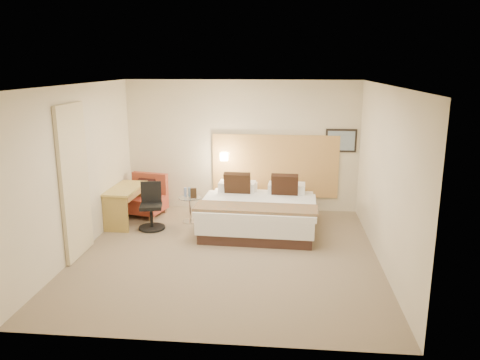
# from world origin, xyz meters

# --- Properties ---
(floor) EXTENTS (4.80, 5.00, 0.02)m
(floor) POSITION_xyz_m (0.00, 0.00, -0.01)
(floor) COLOR #7D6B54
(floor) RESTS_ON ground
(ceiling) EXTENTS (4.80, 5.00, 0.02)m
(ceiling) POSITION_xyz_m (0.00, 0.00, 2.71)
(ceiling) COLOR white
(ceiling) RESTS_ON floor
(wall_back) EXTENTS (4.80, 0.02, 2.70)m
(wall_back) POSITION_xyz_m (0.00, 2.51, 1.35)
(wall_back) COLOR beige
(wall_back) RESTS_ON floor
(wall_front) EXTENTS (4.80, 0.02, 2.70)m
(wall_front) POSITION_xyz_m (0.00, -2.51, 1.35)
(wall_front) COLOR beige
(wall_front) RESTS_ON floor
(wall_left) EXTENTS (0.02, 5.00, 2.70)m
(wall_left) POSITION_xyz_m (-2.41, 0.00, 1.35)
(wall_left) COLOR beige
(wall_left) RESTS_ON floor
(wall_right) EXTENTS (0.02, 5.00, 2.70)m
(wall_right) POSITION_xyz_m (2.41, 0.00, 1.35)
(wall_right) COLOR beige
(wall_right) RESTS_ON floor
(headboard_panel) EXTENTS (2.60, 0.04, 1.30)m
(headboard_panel) POSITION_xyz_m (0.70, 2.47, 0.95)
(headboard_panel) COLOR tan
(headboard_panel) RESTS_ON wall_back
(art_frame) EXTENTS (0.62, 0.03, 0.47)m
(art_frame) POSITION_xyz_m (2.02, 2.48, 1.50)
(art_frame) COLOR black
(art_frame) RESTS_ON wall_back
(art_canvas) EXTENTS (0.54, 0.01, 0.39)m
(art_canvas) POSITION_xyz_m (2.02, 2.46, 1.50)
(art_canvas) COLOR gray
(art_canvas) RESTS_ON wall_back
(lamp_arm) EXTENTS (0.02, 0.12, 0.02)m
(lamp_arm) POSITION_xyz_m (-0.35, 2.42, 1.15)
(lamp_arm) COLOR silver
(lamp_arm) RESTS_ON wall_back
(lamp_shade) EXTENTS (0.15, 0.15, 0.15)m
(lamp_shade) POSITION_xyz_m (-0.35, 2.36, 1.15)
(lamp_shade) COLOR #FFEDC6
(lamp_shade) RESTS_ON wall_back
(curtain) EXTENTS (0.06, 0.90, 2.42)m
(curtain) POSITION_xyz_m (-2.36, -0.25, 1.22)
(curtain) COLOR beige
(curtain) RESTS_ON wall_left
(bottle_a) EXTENTS (0.06, 0.06, 0.18)m
(bottle_a) POSITION_xyz_m (-1.01, 1.56, 0.59)
(bottle_a) COLOR #90A8DF
(bottle_a) RESTS_ON side_table
(bottle_b) EXTENTS (0.06, 0.06, 0.18)m
(bottle_b) POSITION_xyz_m (-0.93, 1.59, 0.59)
(bottle_b) COLOR #7EA1C2
(bottle_b) RESTS_ON side_table
(menu_folder) EXTENTS (0.12, 0.07, 0.20)m
(menu_folder) POSITION_xyz_m (-0.83, 1.48, 0.60)
(menu_folder) COLOR #382616
(menu_folder) RESTS_ON side_table
(bed) EXTENTS (2.14, 2.09, 1.01)m
(bed) POSITION_xyz_m (0.44, 1.30, 0.33)
(bed) COLOR #39231C
(bed) RESTS_ON floor
(lounge_chair) EXTENTS (0.91, 0.83, 0.82)m
(lounge_chair) POSITION_xyz_m (-1.92, 1.93, 0.33)
(lounge_chair) COLOR tan
(lounge_chair) RESTS_ON floor
(side_table) EXTENTS (0.52, 0.52, 0.50)m
(side_table) POSITION_xyz_m (-0.92, 1.52, 0.28)
(side_table) COLOR silver
(side_table) RESTS_ON floor
(desk) EXTENTS (0.56, 1.15, 0.71)m
(desk) POSITION_xyz_m (-2.11, 1.36, 0.56)
(desk) COLOR tan
(desk) RESTS_ON floor
(desk_chair) EXTENTS (0.58, 0.58, 0.86)m
(desk_chair) POSITION_xyz_m (-1.56, 1.10, 0.36)
(desk_chair) COLOR black
(desk_chair) RESTS_ON floor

